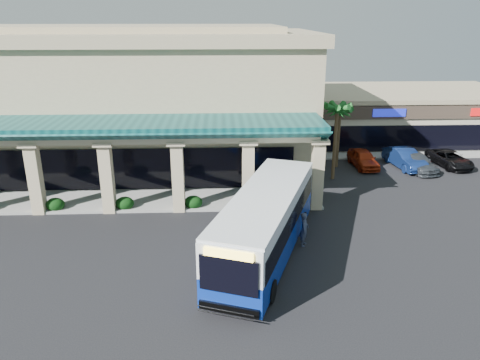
{
  "coord_description": "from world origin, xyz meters",
  "views": [
    {
      "loc": [
        -0.26,
        -23.22,
        12.17
      ],
      "look_at": [
        0.96,
        4.82,
        2.2
      ],
      "focal_mm": 35.0,
      "sensor_mm": 36.0,
      "label": 1
    }
  ],
  "objects_px": {
    "car_silver": "(363,159)",
    "car_white": "(405,158)",
    "transit_bus": "(266,224)",
    "pedestrian": "(304,229)",
    "car_red": "(416,162)",
    "car_gray": "(450,159)"
  },
  "relations": [
    {
      "from": "car_gray",
      "to": "car_silver",
      "type": "bearing_deg",
      "value": 171.06
    },
    {
      "from": "transit_bus",
      "to": "car_white",
      "type": "xyz_separation_m",
      "value": [
        13.08,
        14.56,
        -0.97
      ]
    },
    {
      "from": "car_silver",
      "to": "car_white",
      "type": "height_order",
      "value": "car_white"
    },
    {
      "from": "car_red",
      "to": "transit_bus",
      "type": "bearing_deg",
      "value": -144.72
    },
    {
      "from": "transit_bus",
      "to": "car_silver",
      "type": "height_order",
      "value": "transit_bus"
    },
    {
      "from": "pedestrian",
      "to": "car_white",
      "type": "relative_size",
      "value": 0.4
    },
    {
      "from": "car_silver",
      "to": "car_red",
      "type": "height_order",
      "value": "car_silver"
    },
    {
      "from": "car_silver",
      "to": "car_white",
      "type": "relative_size",
      "value": 0.89
    },
    {
      "from": "pedestrian",
      "to": "car_silver",
      "type": "height_order",
      "value": "pedestrian"
    },
    {
      "from": "pedestrian",
      "to": "car_red",
      "type": "xyz_separation_m",
      "value": [
        11.57,
        12.9,
        -0.27
      ]
    },
    {
      "from": "car_silver",
      "to": "car_white",
      "type": "distance_m",
      "value": 3.43
    },
    {
      "from": "car_white",
      "to": "car_red",
      "type": "relative_size",
      "value": 1.01
    },
    {
      "from": "car_silver",
      "to": "car_white",
      "type": "xyz_separation_m",
      "value": [
        3.41,
        -0.3,
        0.07
      ]
    },
    {
      "from": "car_white",
      "to": "car_gray",
      "type": "xyz_separation_m",
      "value": [
        3.95,
        0.2,
        -0.15
      ]
    },
    {
      "from": "car_white",
      "to": "car_red",
      "type": "distance_m",
      "value": 0.98
    },
    {
      "from": "car_silver",
      "to": "car_gray",
      "type": "relative_size",
      "value": 0.92
    },
    {
      "from": "transit_bus",
      "to": "car_gray",
      "type": "xyz_separation_m",
      "value": [
        17.04,
        14.75,
        -1.12
      ]
    },
    {
      "from": "transit_bus",
      "to": "pedestrian",
      "type": "xyz_separation_m",
      "value": [
        2.25,
        1.01,
        -0.8
      ]
    },
    {
      "from": "pedestrian",
      "to": "car_gray",
      "type": "distance_m",
      "value": 20.19
    },
    {
      "from": "transit_bus",
      "to": "car_silver",
      "type": "xyz_separation_m",
      "value": [
        9.67,
        14.86,
        -1.04
      ]
    },
    {
      "from": "transit_bus",
      "to": "car_gray",
      "type": "distance_m",
      "value": 22.56
    },
    {
      "from": "car_red",
      "to": "car_gray",
      "type": "bearing_deg",
      "value": 4.62
    }
  ]
}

